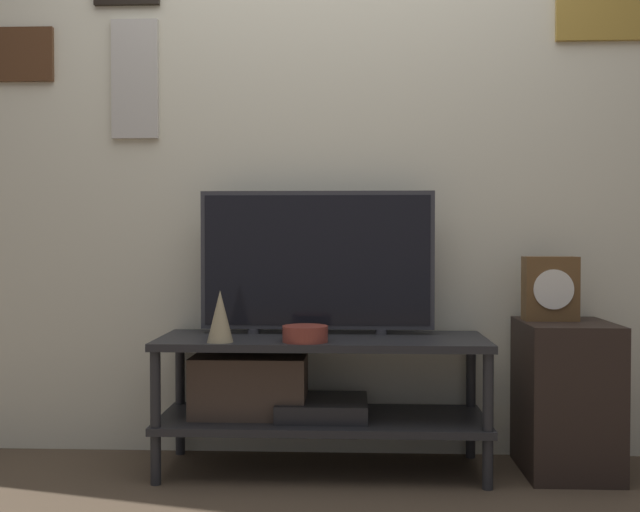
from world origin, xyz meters
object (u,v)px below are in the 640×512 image
television (317,260)px  mantel_clock (550,289)px  vase_slim_bronze (220,316)px  vase_wide_bowl (305,334)px

television → mantel_clock: 0.95m
mantel_clock → vase_slim_bronze: bearing=-169.8°
vase_wide_bowl → mantel_clock: 1.02m
vase_slim_bronze → mantel_clock: bearing=10.2°
television → vase_wide_bowl: 0.37m
television → vase_slim_bronze: television is taller
vase_slim_bronze → television: bearing=36.5°
vase_wide_bowl → television: bearing=81.8°
vase_wide_bowl → vase_slim_bronze: bearing=-175.6°
television → vase_slim_bronze: bearing=-143.5°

